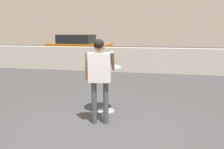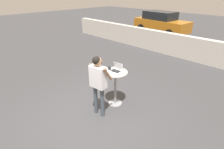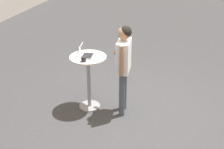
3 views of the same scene
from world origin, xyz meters
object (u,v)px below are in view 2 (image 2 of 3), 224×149
Objects in this scene: coffee_mug at (110,68)px; parked_car_near_street at (161,23)px; cafe_table at (115,83)px; standing_person at (98,79)px; laptop at (117,69)px.

parked_car_near_street is at bearing 112.22° from coffee_mug.
parked_car_near_street is (-4.05, 9.34, 0.12)m from cafe_table.
standing_person is at bearing -67.85° from parked_car_near_street.
laptop is 0.74m from standing_person.
laptop is 0.08× the size of parked_car_near_street.
standing_person is 10.83m from parked_car_near_street.
parked_car_near_street reaches higher than cafe_table.
laptop is at bearing -66.47° from parked_car_near_street.
coffee_mug is at bearing -67.78° from parked_car_near_street.
standing_person is (0.03, -0.68, 0.39)m from cafe_table.
laptop is (-0.01, 0.06, 0.41)m from cafe_table.
parked_car_near_street is (-3.82, 9.35, -0.28)m from coffee_mug.
parked_car_near_street reaches higher than laptop.
standing_person reaches higher than laptop.
standing_person reaches higher than cafe_table.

